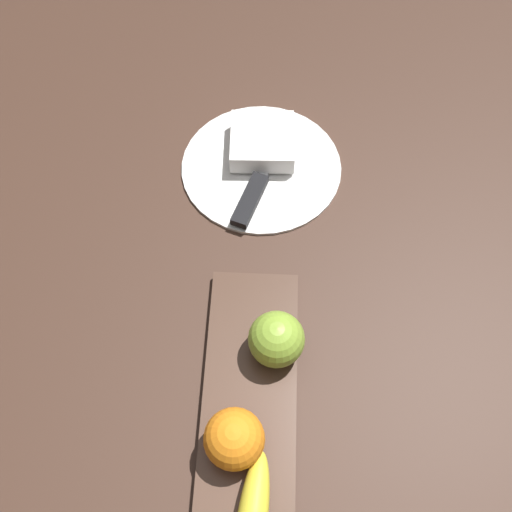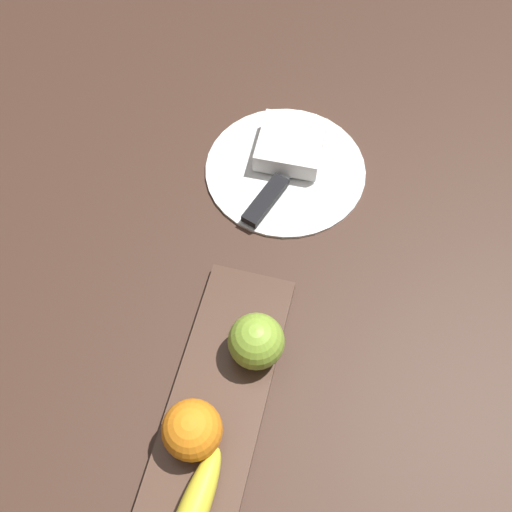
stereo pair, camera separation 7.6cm
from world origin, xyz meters
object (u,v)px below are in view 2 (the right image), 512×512
at_px(fruit_tray, 219,397).
at_px(dinner_plate, 285,169).
at_px(knife, 269,193).
at_px(folded_napkin, 290,145).
at_px(orange_near_apple, 196,431).
at_px(apple, 256,341).

bearing_deg(fruit_tray, dinner_plate, -0.00).
height_order(fruit_tray, knife, knife).
relative_size(dinner_plate, knife, 1.34).
distance_m(fruit_tray, folded_napkin, 0.39).
xyz_separation_m(fruit_tray, orange_near_apple, (-0.05, 0.01, 0.04)).
relative_size(orange_near_apple, folded_napkin, 0.71).
bearing_deg(apple, dinner_plate, 5.72).
distance_m(folded_napkin, knife, 0.09).
xyz_separation_m(folded_napkin, knife, (-0.08, 0.01, -0.01)).
distance_m(orange_near_apple, dinner_plate, 0.41).
xyz_separation_m(fruit_tray, knife, (0.30, 0.01, 0.01)).
xyz_separation_m(orange_near_apple, dinner_plate, (0.41, -0.01, -0.05)).
height_order(orange_near_apple, dinner_plate, orange_near_apple).
xyz_separation_m(fruit_tray, folded_napkin, (0.39, 0.00, 0.02)).
distance_m(apple, orange_near_apple, 0.12).
distance_m(fruit_tray, orange_near_apple, 0.07).
distance_m(dinner_plate, folded_napkin, 0.04).
height_order(fruit_tray, dinner_plate, fruit_tray).
bearing_deg(dinner_plate, apple, -174.28).
distance_m(dinner_plate, knife, 0.06).
bearing_deg(dinner_plate, folded_napkin, 0.00).
relative_size(fruit_tray, apple, 4.95).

